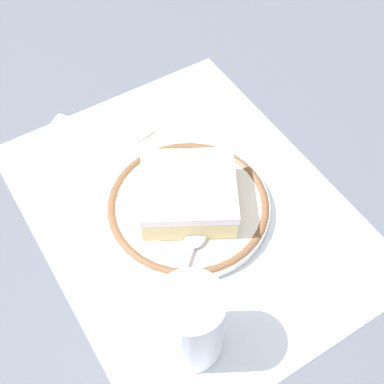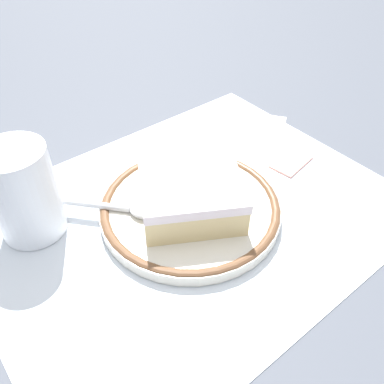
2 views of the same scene
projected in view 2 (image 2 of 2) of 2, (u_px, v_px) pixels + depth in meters
The scene contains 8 objects.
ground_plane at pixel (190, 214), 0.42m from camera, with size 2.40×2.40×0.00m, color #4C515B.
placemat at pixel (190, 213), 0.42m from camera, with size 0.41×0.32×0.00m, color silver.
plate at pixel (192, 210), 0.41m from camera, with size 0.18×0.18×0.01m.
cake_slice at pixel (186, 190), 0.40m from camera, with size 0.13×0.13×0.04m.
spoon at pixel (120, 207), 0.40m from camera, with size 0.10×0.11×0.01m.
cup at pixel (25, 198), 0.38m from camera, with size 0.06×0.06×0.09m.
napkin at pixel (237, 136), 0.52m from camera, with size 0.11×0.13×0.00m, color white.
sugar_packet at pixel (291, 160), 0.48m from camera, with size 0.05×0.03×0.01m, color #E5998C.
Camera 2 is at (0.18, 0.23, 0.29)m, focal length 38.49 mm.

